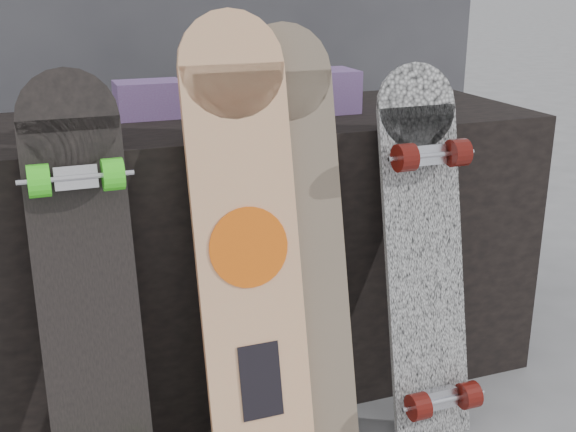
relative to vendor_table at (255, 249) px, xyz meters
name	(u,v)px	position (x,y,z in m)	size (l,w,h in m)	color
vendor_table	(255,249)	(0.00, 0.00, 0.00)	(1.60, 0.60, 0.80)	black
merch_box_purple	(148,99)	(-0.27, 0.08, 0.45)	(0.18, 0.12, 0.10)	#6B3E7F
merch_box_small	(330,91)	(0.23, -0.01, 0.46)	(0.14, 0.14, 0.12)	#6B3E7F
merch_box_flat	(213,96)	(-0.06, 0.20, 0.43)	(0.22, 0.10, 0.06)	#D1B78C
longboard_geisha	(247,240)	(-0.14, -0.40, 0.19)	(0.25, 0.28, 1.11)	beige
longboard_celtic	(298,235)	(-0.01, -0.37, 0.17)	(0.24, 0.28, 1.07)	tan
longboard_cascadia	(427,252)	(0.33, -0.42, 0.10)	(0.22, 0.29, 0.97)	silver
skateboard_dark	(88,293)	(-0.52, -0.40, 0.11)	(0.22, 0.30, 0.99)	black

